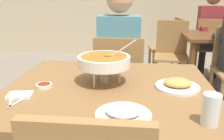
{
  "coord_description": "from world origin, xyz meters",
  "views": [
    {
      "loc": [
        0.14,
        -1.23,
        1.24
      ],
      "look_at": [
        0.0,
        0.15,
        0.8
      ],
      "focal_mm": 38.11,
      "sensor_mm": 36.0,
      "label": 1
    }
  ],
  "objects_px": {
    "chair_diner_main": "(119,79)",
    "diner_main": "(119,52)",
    "sauce_dish": "(44,85)",
    "chair_bg_left": "(209,45)",
    "chair_bg_corner": "(171,50)",
    "chair_bg_window": "(171,44)",
    "dining_table_main": "(109,104)",
    "dining_table_far": "(222,45)",
    "drink_glass": "(211,111)",
    "patron_bg_left": "(211,29)",
    "appetizer_plate": "(178,85)",
    "curry_bowl": "(104,61)",
    "rice_plate": "(123,113)"
  },
  "relations": [
    {
      "from": "chair_diner_main",
      "to": "diner_main",
      "type": "height_order",
      "value": "diner_main"
    },
    {
      "from": "chair_diner_main",
      "to": "sauce_dish",
      "type": "relative_size",
      "value": 10.0
    },
    {
      "from": "chair_bg_left",
      "to": "chair_bg_corner",
      "type": "xyz_separation_m",
      "value": [
        -0.62,
        -0.45,
        0.0
      ]
    },
    {
      "from": "chair_bg_corner",
      "to": "chair_bg_window",
      "type": "relative_size",
      "value": 1.0
    },
    {
      "from": "dining_table_main",
      "to": "sauce_dish",
      "type": "xyz_separation_m",
      "value": [
        -0.36,
        -0.05,
        0.12
      ]
    },
    {
      "from": "dining_table_main",
      "to": "dining_table_far",
      "type": "relative_size",
      "value": 1.15
    },
    {
      "from": "drink_glass",
      "to": "chair_bg_corner",
      "type": "bearing_deg",
      "value": 85.44
    },
    {
      "from": "dining_table_far",
      "to": "chair_diner_main",
      "type": "bearing_deg",
      "value": -137.86
    },
    {
      "from": "sauce_dish",
      "to": "dining_table_far",
      "type": "relative_size",
      "value": 0.09
    },
    {
      "from": "chair_bg_corner",
      "to": "patron_bg_left",
      "type": "bearing_deg",
      "value": 37.73
    },
    {
      "from": "appetizer_plate",
      "to": "chair_bg_left",
      "type": "height_order",
      "value": "chair_bg_left"
    },
    {
      "from": "sauce_dish",
      "to": "chair_bg_left",
      "type": "relative_size",
      "value": 0.1
    },
    {
      "from": "chair_diner_main",
      "to": "chair_bg_left",
      "type": "bearing_deg",
      "value": 52.79
    },
    {
      "from": "curry_bowl",
      "to": "patron_bg_left",
      "type": "bearing_deg",
      "value": 61.79
    },
    {
      "from": "sauce_dish",
      "to": "chair_bg_corner",
      "type": "bearing_deg",
      "value": 64.04
    },
    {
      "from": "dining_table_main",
      "to": "chair_bg_window",
      "type": "xyz_separation_m",
      "value": [
        0.68,
        2.44,
        -0.13
      ]
    },
    {
      "from": "appetizer_plate",
      "to": "chair_bg_window",
      "type": "xyz_separation_m",
      "value": [
        0.3,
        2.43,
        -0.26
      ]
    },
    {
      "from": "chair_diner_main",
      "to": "appetizer_plate",
      "type": "relative_size",
      "value": 3.75
    },
    {
      "from": "chair_bg_corner",
      "to": "patron_bg_left",
      "type": "relative_size",
      "value": 0.69
    },
    {
      "from": "chair_diner_main",
      "to": "patron_bg_left",
      "type": "distance_m",
      "value": 2.11
    },
    {
      "from": "rice_plate",
      "to": "chair_bg_left",
      "type": "relative_size",
      "value": 0.27
    },
    {
      "from": "diner_main",
      "to": "chair_bg_corner",
      "type": "xyz_separation_m",
      "value": [
        0.63,
        1.16,
        -0.24
      ]
    },
    {
      "from": "curry_bowl",
      "to": "drink_glass",
      "type": "height_order",
      "value": "curry_bowl"
    },
    {
      "from": "dining_table_main",
      "to": "chair_bg_left",
      "type": "relative_size",
      "value": 1.28
    },
    {
      "from": "rice_plate",
      "to": "dining_table_far",
      "type": "relative_size",
      "value": 0.24
    },
    {
      "from": "dining_table_main",
      "to": "chair_bg_corner",
      "type": "height_order",
      "value": "chair_bg_corner"
    },
    {
      "from": "chair_bg_corner",
      "to": "rice_plate",
      "type": "bearing_deg",
      "value": -102.9
    },
    {
      "from": "sauce_dish",
      "to": "chair_bg_left",
      "type": "bearing_deg",
      "value": 56.96
    },
    {
      "from": "dining_table_main",
      "to": "drink_glass",
      "type": "bearing_deg",
      "value": -39.36
    },
    {
      "from": "dining_table_far",
      "to": "patron_bg_left",
      "type": "bearing_deg",
      "value": 90.19
    },
    {
      "from": "dining_table_main",
      "to": "rice_plate",
      "type": "xyz_separation_m",
      "value": [
        0.1,
        -0.34,
        0.13
      ]
    },
    {
      "from": "chair_diner_main",
      "to": "rice_plate",
      "type": "bearing_deg",
      "value": -85.08
    },
    {
      "from": "drink_glass",
      "to": "chair_bg_left",
      "type": "xyz_separation_m",
      "value": [
        0.81,
        2.79,
        -0.29
      ]
    },
    {
      "from": "chair_bg_window",
      "to": "patron_bg_left",
      "type": "distance_m",
      "value": 0.62
    },
    {
      "from": "sauce_dish",
      "to": "diner_main",
      "type": "bearing_deg",
      "value": 67.35
    },
    {
      "from": "dining_table_far",
      "to": "chair_bg_window",
      "type": "bearing_deg",
      "value": 137.51
    },
    {
      "from": "dining_table_main",
      "to": "chair_bg_left",
      "type": "distance_m",
      "value": 2.73
    },
    {
      "from": "dining_table_main",
      "to": "curry_bowl",
      "type": "height_order",
      "value": "curry_bowl"
    },
    {
      "from": "diner_main",
      "to": "chair_bg_window",
      "type": "distance_m",
      "value": 1.78
    },
    {
      "from": "patron_bg_left",
      "to": "chair_bg_corner",
      "type": "bearing_deg",
      "value": -142.27
    },
    {
      "from": "appetizer_plate",
      "to": "chair_bg_corner",
      "type": "height_order",
      "value": "chair_bg_corner"
    },
    {
      "from": "drink_glass",
      "to": "dining_table_far",
      "type": "xyz_separation_m",
      "value": [
        0.81,
        2.28,
        -0.19
      ]
    },
    {
      "from": "chair_bg_left",
      "to": "chair_bg_window",
      "type": "relative_size",
      "value": 1.0
    },
    {
      "from": "diner_main",
      "to": "drink_glass",
      "type": "distance_m",
      "value": 1.26
    },
    {
      "from": "rice_plate",
      "to": "sauce_dish",
      "type": "xyz_separation_m",
      "value": [
        -0.46,
        0.29,
        -0.01
      ]
    },
    {
      "from": "chair_diner_main",
      "to": "chair_bg_left",
      "type": "xyz_separation_m",
      "value": [
        1.25,
        1.65,
        0.0
      ]
    },
    {
      "from": "curry_bowl",
      "to": "sauce_dish",
      "type": "xyz_separation_m",
      "value": [
        -0.32,
        -0.11,
        -0.12
      ]
    },
    {
      "from": "curry_bowl",
      "to": "chair_bg_corner",
      "type": "relative_size",
      "value": 0.37
    },
    {
      "from": "chair_diner_main",
      "to": "appetizer_plate",
      "type": "bearing_deg",
      "value": -63.91
    },
    {
      "from": "dining_table_far",
      "to": "curry_bowl",
      "type": "bearing_deg",
      "value": -124.82
    }
  ]
}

